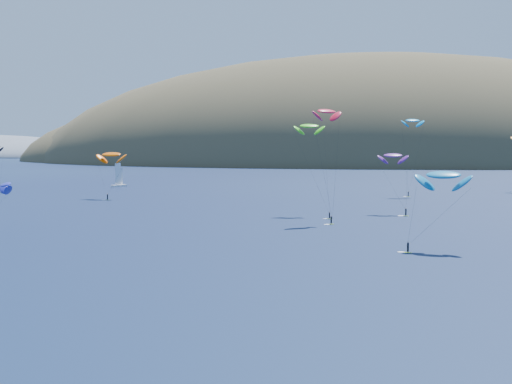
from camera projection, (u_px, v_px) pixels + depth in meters
The scene contains 10 objects.
ground at pixel (74, 356), 63.60m from camera, with size 2800.00×2800.00×0.00m, color black.
island at pixel (392, 175), 610.80m from camera, with size 730.00×300.00×210.00m.
sailboat at pixel (119, 185), 294.19m from camera, with size 9.29×8.79×11.10m.
kitesurfer_1 at pixel (111, 154), 234.85m from camera, with size 10.18×10.05×17.33m.
kitesurfer_3 at pixel (309, 126), 185.11m from camera, with size 10.86×14.27×25.08m.
kitesurfer_4 at pixel (413, 121), 244.23m from camera, with size 8.22×6.88×28.11m.
kitesurfer_5 at pixel (443, 175), 124.31m from camera, with size 11.84×8.12×15.81m.
kitesurfer_6 at pixel (393, 156), 186.98m from camera, with size 7.88×9.06×17.36m.
kitesurfer_9 at pixel (326, 112), 165.87m from camera, with size 8.09×9.03×28.12m.
kitesurfer_10 at pixel (6, 185), 161.00m from camera, with size 7.17×11.65×11.25m.
Camera 1 is at (26.45, -58.77, 19.29)m, focal length 50.00 mm.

